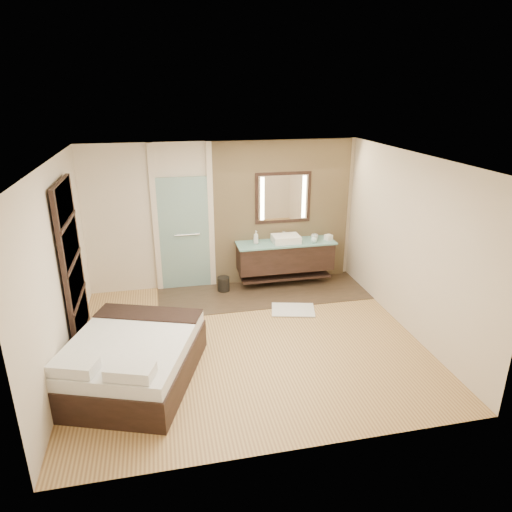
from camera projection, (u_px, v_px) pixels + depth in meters
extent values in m
plane|color=olive|center=(248.00, 341.00, 6.84)|extent=(5.00, 5.00, 0.00)
cube|color=#32271B|center=(263.00, 293.00, 8.42)|extent=(3.80, 1.30, 0.01)
cube|color=tan|center=(282.00, 213.00, 8.61)|extent=(2.60, 0.08, 2.70)
cube|color=black|center=(285.00, 257.00, 8.62)|extent=(1.80, 0.50, 0.50)
cube|color=black|center=(285.00, 276.00, 8.75)|extent=(1.71, 0.45, 0.04)
cube|color=#86CDC6|center=(286.00, 243.00, 8.50)|extent=(1.85, 0.55, 0.03)
cube|color=white|center=(286.00, 239.00, 8.47)|extent=(0.50, 0.38, 0.13)
cylinder|color=silver|center=(283.00, 235.00, 8.64)|extent=(0.03, 0.03, 0.18)
cylinder|color=silver|center=(284.00, 231.00, 8.57)|extent=(0.02, 0.10, 0.02)
cube|color=black|center=(283.00, 198.00, 8.46)|extent=(1.06, 0.03, 0.96)
cube|color=white|center=(283.00, 198.00, 8.45)|extent=(0.94, 0.01, 0.84)
cube|color=#FFEFBF|center=(262.00, 199.00, 8.36)|extent=(0.07, 0.01, 0.80)
cube|color=#FFEFBF|center=(304.00, 197.00, 8.52)|extent=(0.07, 0.01, 0.80)
cube|color=#BEF1E8|center=(184.00, 234.00, 8.34)|extent=(0.90, 0.05, 2.10)
cylinder|color=silver|center=(187.00, 235.00, 8.30)|extent=(0.45, 0.03, 0.03)
cube|color=beige|center=(155.00, 220.00, 8.15)|extent=(0.10, 0.08, 2.70)
cube|color=beige|center=(211.00, 217.00, 8.34)|extent=(0.10, 0.08, 2.70)
cube|color=black|center=(72.00, 265.00, 6.49)|extent=(0.06, 1.20, 2.40)
cube|color=beige|center=(82.00, 317.00, 6.78)|extent=(0.02, 1.06, 0.52)
cube|color=beige|center=(76.00, 280.00, 6.58)|extent=(0.02, 1.06, 0.52)
cube|color=beige|center=(70.00, 242.00, 6.38)|extent=(0.02, 1.06, 0.52)
cube|color=beige|center=(64.00, 201.00, 6.17)|extent=(0.02, 1.06, 0.52)
cube|color=black|center=(132.00, 365.00, 5.88)|extent=(2.06, 2.29, 0.42)
cube|color=white|center=(130.00, 346.00, 5.77)|extent=(2.00, 2.23, 0.17)
cube|color=black|center=(149.00, 314.00, 6.40)|extent=(1.52, 0.89, 0.04)
cube|color=white|center=(73.00, 367.00, 5.06)|extent=(0.58, 0.44, 0.13)
cube|color=white|center=(130.00, 371.00, 4.98)|extent=(0.58, 0.44, 0.13)
cube|color=silver|center=(293.00, 310.00, 7.76)|extent=(0.82, 0.66, 0.02)
cylinder|color=black|center=(223.00, 284.00, 8.46)|extent=(0.28, 0.28, 0.28)
cube|color=silver|center=(328.00, 237.00, 8.60)|extent=(0.16, 0.16, 0.10)
imported|color=silver|center=(256.00, 237.00, 8.37)|extent=(0.11, 0.11, 0.25)
imported|color=#B2B2B2|center=(256.00, 238.00, 8.44)|extent=(0.09, 0.09, 0.16)
imported|color=#ABD7D4|center=(314.00, 239.00, 8.44)|extent=(0.14, 0.14, 0.16)
imported|color=silver|center=(315.00, 237.00, 8.61)|extent=(0.15, 0.15, 0.10)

